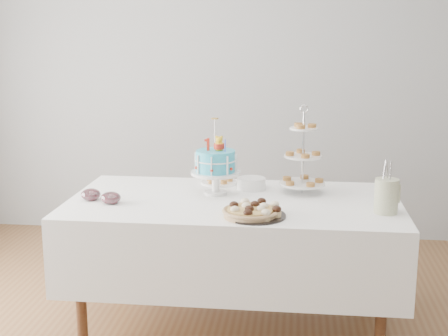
# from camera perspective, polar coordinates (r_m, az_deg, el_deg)

# --- Properties ---
(walls) EXTENTS (5.04, 4.04, 2.70)m
(walls) POSITION_cam_1_polar(r_m,az_deg,el_deg) (3.23, 0.42, 5.65)
(walls) COLOR #A2A5A7
(walls) RESTS_ON floor
(table) EXTENTS (1.92, 1.02, 0.77)m
(table) POSITION_cam_1_polar(r_m,az_deg,el_deg) (3.70, 0.91, -6.29)
(table) COLOR white
(table) RESTS_ON floor
(birthday_cake) EXTENTS (0.30, 0.30, 0.46)m
(birthday_cake) POSITION_cam_1_polar(r_m,az_deg,el_deg) (3.73, -0.77, -0.55)
(birthday_cake) COLOR white
(birthday_cake) RESTS_ON table
(cupcake_tray) EXTENTS (0.33, 0.33, 0.07)m
(cupcake_tray) POSITION_cam_1_polar(r_m,az_deg,el_deg) (3.31, 2.86, -3.84)
(cupcake_tray) COLOR black
(cupcake_tray) RESTS_ON table
(pie) EXTENTS (0.30, 0.30, 0.05)m
(pie) POSITION_cam_1_polar(r_m,az_deg,el_deg) (3.29, 2.42, -4.06)
(pie) COLOR tan
(pie) RESTS_ON table
(tiered_stand) EXTENTS (0.28, 0.28, 0.54)m
(tiered_stand) POSITION_cam_1_polar(r_m,az_deg,el_deg) (3.76, 7.23, 1.03)
(tiered_stand) COLOR silver
(tiered_stand) RESTS_ON table
(plate_stack) EXTENTS (0.18, 0.18, 0.07)m
(plate_stack) POSITION_cam_1_polar(r_m,az_deg,el_deg) (3.87, 2.51, -1.42)
(plate_stack) COLOR white
(plate_stack) RESTS_ON table
(pastry_plate) EXTENTS (0.23, 0.23, 0.03)m
(pastry_plate) POSITION_cam_1_polar(r_m,az_deg,el_deg) (4.01, -0.44, -1.20)
(pastry_plate) COLOR white
(pastry_plate) RESTS_ON table
(jam_bowl_a) EXTENTS (0.11, 0.11, 0.07)m
(jam_bowl_a) POSITION_cam_1_polar(r_m,az_deg,el_deg) (3.70, -12.08, -2.40)
(jam_bowl_a) COLOR silver
(jam_bowl_a) RESTS_ON table
(jam_bowl_b) EXTENTS (0.12, 0.12, 0.07)m
(jam_bowl_b) POSITION_cam_1_polar(r_m,az_deg,el_deg) (3.60, -10.31, -2.72)
(jam_bowl_b) COLOR silver
(jam_bowl_b) RESTS_ON table
(utensil_pitcher) EXTENTS (0.14, 0.13, 0.29)m
(utensil_pitcher) POSITION_cam_1_polar(r_m,az_deg,el_deg) (3.46, 14.63, -2.37)
(utensil_pitcher) COLOR silver
(utensil_pitcher) RESTS_ON table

